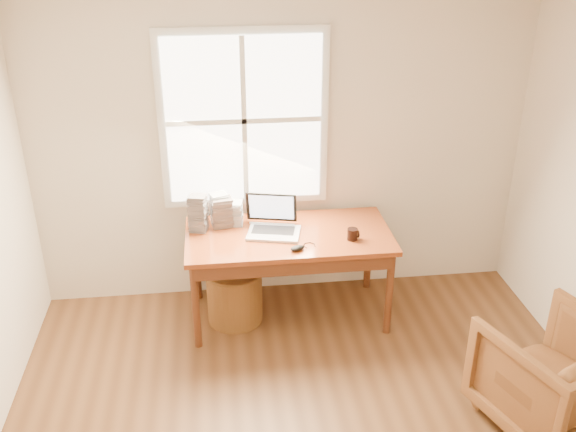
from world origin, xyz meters
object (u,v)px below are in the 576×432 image
Objects in this scene: laptop at (274,217)px; cd_stack_a at (220,209)px; desk at (289,236)px; coffee_mug at (352,234)px; armchair at (553,376)px; wicker_stool at (235,295)px.

laptop is 1.67× the size of cd_stack_a.
cd_stack_a is at bearing 162.91° from laptop.
cd_stack_a is at bearing 155.64° from desk.
coffee_mug reaches higher than desk.
coffee_mug is 0.35× the size of cd_stack_a.
cd_stack_a is (-0.41, 0.24, -0.03)m from laptop.
armchair is at bearing -39.06° from cd_stack_a.
wicker_stool is 0.71m from cd_stack_a.
armchair is (1.52, -1.42, -0.36)m from desk.
desk is at bearing -24.36° from cd_stack_a.
coffee_mug reaches higher than armchair.
armchair is 1.87× the size of laptop.
desk is 0.59m from cd_stack_a.
coffee_mug is at bearing -1.87° from laptop.
laptop reaches higher than armchair.
wicker_stool is at bearing -71.64° from cd_stack_a.
coffee_mug is (-1.05, 1.26, 0.43)m from armchair.
laptop is 0.47m from cd_stack_a.
armchair is 1.69m from coffee_mug.
laptop is (-0.12, -0.00, 0.17)m from desk.
laptop is (0.32, 0.01, 0.68)m from wicker_stool.
desk is 1.99× the size of armchair.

